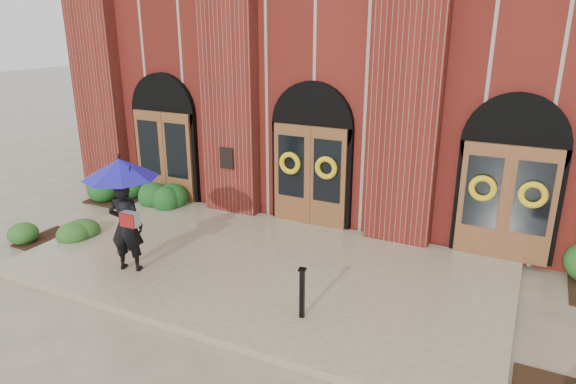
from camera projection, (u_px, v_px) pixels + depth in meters
The scene contains 7 objects.
ground at pixel (256, 273), 10.76m from camera, with size 90.00×90.00×0.00m, color tan.
landing at pixel (260, 267), 10.87m from camera, with size 10.00×5.30×0.15m, color tan.
church_building at pixel (384, 69), 17.11m from camera, with size 16.20×12.53×7.00m.
man_with_umbrella at pixel (123, 194), 10.11m from camera, with size 1.85×1.85×2.36m.
metal_post at pixel (302, 292), 8.76m from camera, with size 0.14×0.14×0.93m.
hedge_wall_left at pixel (136, 192), 14.70m from camera, with size 2.74×1.10×0.70m, color #194D1B.
hedge_front_left at pixel (55, 233), 12.20m from camera, with size 1.34×1.15×0.47m, color #29591E.
Camera 1 is at (4.86, -8.37, 5.06)m, focal length 32.00 mm.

